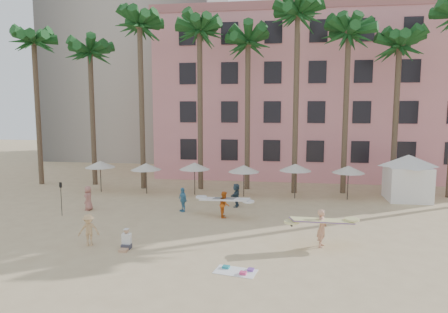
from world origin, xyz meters
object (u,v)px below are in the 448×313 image
Objects in this scene: cabana at (408,173)px; pink_hotel at (330,98)px; carrier_white at (224,203)px; carrier_yellow at (322,226)px.

pink_hotel is at bearing 109.00° from cabana.
pink_hotel reaches higher than cabana.
carrier_white is (-13.13, -6.71, -1.15)m from cabana.
cabana is at bearing 27.07° from carrier_white.
carrier_white is at bearing 140.40° from carrier_yellow.
pink_hotel is 10.41× the size of carrier_white.
carrier_yellow is at bearing -96.99° from pink_hotel.
carrier_yellow is 7.39m from carrier_white.
pink_hotel is 7.67× the size of cabana.
pink_hotel is at bearing 83.01° from carrier_yellow.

